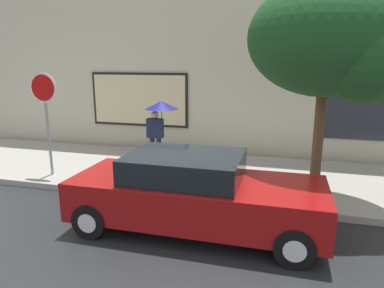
{
  "coord_description": "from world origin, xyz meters",
  "views": [
    {
      "loc": [
        1.53,
        -5.86,
        3.09
      ],
      "look_at": [
        -0.56,
        1.8,
        1.2
      ],
      "focal_mm": 32.45,
      "sensor_mm": 36.0,
      "label": 1
    }
  ],
  "objects_px": {
    "parked_car": "(194,193)",
    "street_tree": "(335,42)",
    "stop_sign": "(45,104)",
    "pedestrian_with_umbrella": "(159,115)"
  },
  "relations": [
    {
      "from": "street_tree",
      "to": "stop_sign",
      "type": "distance_m",
      "value": 6.94
    },
    {
      "from": "stop_sign",
      "to": "parked_car",
      "type": "bearing_deg",
      "value": -21.21
    },
    {
      "from": "street_tree",
      "to": "stop_sign",
      "type": "height_order",
      "value": "street_tree"
    },
    {
      "from": "street_tree",
      "to": "parked_car",
      "type": "bearing_deg",
      "value": -144.44
    },
    {
      "from": "pedestrian_with_umbrella",
      "to": "street_tree",
      "type": "bearing_deg",
      "value": -21.21
    },
    {
      "from": "parked_car",
      "to": "street_tree",
      "type": "distance_m",
      "value": 4.02
    },
    {
      "from": "street_tree",
      "to": "stop_sign",
      "type": "bearing_deg",
      "value": 179.94
    },
    {
      "from": "parked_car",
      "to": "street_tree",
      "type": "relative_size",
      "value": 1.01
    },
    {
      "from": "parked_car",
      "to": "pedestrian_with_umbrella",
      "type": "bearing_deg",
      "value": 119.8
    },
    {
      "from": "pedestrian_with_umbrella",
      "to": "stop_sign",
      "type": "relative_size",
      "value": 0.69
    }
  ]
}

